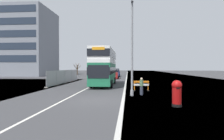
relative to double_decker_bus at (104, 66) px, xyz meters
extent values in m
cube|color=#38383A|center=(0.99, -11.94, -2.68)|extent=(140.00, 280.00, 0.10)
cube|color=#B2AFA8|center=(2.96, -11.94, -2.64)|extent=(0.24, 196.00, 0.01)
cube|color=silver|center=(-1.54, -11.94, -2.64)|extent=(0.16, 168.00, 0.01)
cube|color=#1E6B47|center=(0.00, 0.01, -0.94)|extent=(2.66, 10.70, 2.69)
cube|color=white|center=(0.00, 0.01, 0.60)|extent=(2.66, 10.70, 0.40)
cube|color=white|center=(0.00, 0.01, 1.56)|extent=(2.63, 10.60, 1.51)
cube|color=black|center=(0.00, 0.01, -0.54)|extent=(2.68, 10.81, 0.86)
cube|color=black|center=(0.00, 0.01, 1.56)|extent=(2.67, 10.76, 0.83)
cube|color=black|center=(0.04, -5.35, -0.60)|extent=(2.37, 0.08, 1.48)
cube|color=orange|center=(0.04, -5.35, 1.98)|extent=(1.42, 0.07, 0.32)
cube|color=#1E6B47|center=(0.00, 0.01, -2.10)|extent=(2.68, 10.81, 0.36)
cylinder|color=black|center=(-1.26, -3.31, -2.13)|extent=(0.31, 1.00, 1.00)
cylinder|color=black|center=(1.31, -3.29, -2.13)|extent=(0.31, 1.00, 1.00)
cylinder|color=black|center=(-1.31, 2.94, -2.13)|extent=(0.31, 1.00, 1.00)
cylinder|color=black|center=(1.27, 2.96, -2.13)|extent=(0.31, 1.00, 1.00)
cylinder|color=gray|center=(3.68, -9.45, 1.44)|extent=(0.18, 0.18, 8.16)
cube|color=slate|center=(3.68, -9.45, 5.64)|extent=(0.20, 0.70, 0.20)
cylinder|color=gray|center=(3.68, -9.45, -2.38)|extent=(0.29, 0.29, 0.50)
cylinder|color=black|center=(6.44, -13.77, -2.54)|extent=(0.62, 0.62, 0.18)
cylinder|color=#AD0F0F|center=(6.44, -13.77, -1.87)|extent=(0.58, 0.58, 1.18)
sphere|color=#AD0F0F|center=(6.44, -13.77, -1.28)|extent=(0.65, 0.65, 0.65)
cube|color=black|center=(6.44, -14.07, -1.42)|extent=(0.22, 0.03, 0.07)
cube|color=orange|center=(4.74, -5.73, -1.67)|extent=(1.62, 0.23, 0.20)
cube|color=white|center=(4.74, -5.73, -1.99)|extent=(1.62, 0.23, 0.20)
cube|color=orange|center=(4.02, -5.80, -2.15)|extent=(0.08, 0.08, 0.97)
cube|color=black|center=(4.02, -5.80, -2.59)|extent=(0.18, 0.45, 0.08)
cube|color=orange|center=(5.47, -5.67, -2.15)|extent=(0.08, 0.08, 0.97)
cube|color=black|center=(5.47, -5.67, -2.59)|extent=(0.18, 0.45, 0.08)
cube|color=#A8AAAD|center=(-6.59, -2.29, -1.58)|extent=(0.04, 3.26, 2.02)
cube|color=#A8AAAD|center=(-6.59, 1.11, -1.58)|extent=(0.04, 3.26, 2.02)
cube|color=#A8AAAD|center=(-6.59, 4.51, -1.58)|extent=(0.04, 3.26, 2.02)
cube|color=#A8AAAD|center=(-6.59, 7.91, -1.58)|extent=(0.04, 3.26, 2.02)
cylinder|color=#939699|center=(-6.59, -3.99, -1.58)|extent=(0.06, 0.06, 2.12)
cube|color=gray|center=(-6.59, -3.99, -2.57)|extent=(0.44, 0.20, 0.12)
cylinder|color=#939699|center=(-6.59, -0.59, -1.58)|extent=(0.06, 0.06, 2.12)
cube|color=gray|center=(-6.59, -0.59, -2.57)|extent=(0.44, 0.20, 0.12)
cylinder|color=#939699|center=(-6.59, 2.81, -1.58)|extent=(0.06, 0.06, 2.12)
cube|color=gray|center=(-6.59, 2.81, -2.57)|extent=(0.44, 0.20, 0.12)
cylinder|color=#939699|center=(-6.59, 6.21, -1.58)|extent=(0.06, 0.06, 2.12)
cube|color=gray|center=(-6.59, 6.21, -2.57)|extent=(0.44, 0.20, 0.12)
cylinder|color=#939699|center=(-6.59, 9.61, -1.58)|extent=(0.06, 0.06, 2.12)
cube|color=gray|center=(-6.59, 9.61, -2.57)|extent=(0.44, 0.20, 0.12)
cube|color=maroon|center=(0.25, 15.23, -1.83)|extent=(1.76, 4.00, 1.26)
cube|color=black|center=(0.25, 15.23, -0.87)|extent=(1.62, 2.20, 0.66)
cylinder|color=black|center=(1.12, 16.47, -2.33)|extent=(0.20, 0.60, 0.60)
cylinder|color=black|center=(-0.63, 16.47, -2.33)|extent=(0.20, 0.60, 0.60)
cylinder|color=black|center=(1.12, 13.98, -2.33)|extent=(0.20, 0.60, 0.60)
cylinder|color=black|center=(-0.63, 13.98, -2.33)|extent=(0.20, 0.60, 0.60)
cube|color=navy|center=(0.13, 23.14, -1.84)|extent=(1.84, 4.47, 1.23)
cube|color=black|center=(0.13, 23.14, -0.88)|extent=(1.70, 2.46, 0.68)
cylinder|color=black|center=(1.05, 24.52, -2.33)|extent=(0.20, 0.60, 0.60)
cylinder|color=black|center=(-0.79, 24.52, -2.33)|extent=(0.20, 0.60, 0.60)
cylinder|color=black|center=(1.05, 21.75, -2.33)|extent=(0.20, 0.60, 0.60)
cylinder|color=black|center=(-0.79, 21.75, -2.33)|extent=(0.20, 0.60, 0.60)
cube|color=black|center=(-0.12, 29.56, -1.82)|extent=(1.84, 4.12, 1.26)
cube|color=black|center=(-0.12, 29.56, -0.83)|extent=(1.69, 2.26, 0.72)
cylinder|color=black|center=(0.80, 30.84, -2.33)|extent=(0.20, 0.60, 0.60)
cylinder|color=black|center=(-1.03, 30.84, -2.33)|extent=(0.20, 0.60, 0.60)
cylinder|color=black|center=(0.80, 28.29, -2.33)|extent=(0.20, 0.60, 0.60)
cylinder|color=black|center=(-1.03, 28.29, -2.33)|extent=(0.20, 0.60, 0.60)
cylinder|color=#4C3D2D|center=(-13.71, 35.92, -1.00)|extent=(0.40, 0.40, 3.26)
cylinder|color=#4C3D2D|center=(-13.13, 35.98, -0.14)|extent=(1.28, 0.28, 1.35)
cylinder|color=#4C3D2D|center=(-13.56, 36.44, 0.42)|extent=(0.50, 1.23, 1.70)
cylinder|color=#4C3D2D|center=(-14.12, 36.37, 0.80)|extent=(0.99, 1.07, 0.91)
cylinder|color=#4C3D2D|center=(-14.24, 35.54, 0.05)|extent=(1.30, 1.00, 1.83)
cylinder|color=#4C3D2D|center=(-13.28, 35.05, 0.15)|extent=(1.06, 1.89, 1.44)
cylinder|color=#2D3342|center=(4.55, -8.84, -2.23)|extent=(0.29, 0.29, 0.80)
cylinder|color=#51704C|center=(4.55, -8.84, -1.56)|extent=(0.34, 0.34, 0.55)
sphere|color=beige|center=(4.55, -8.84, -1.17)|extent=(0.22, 0.22, 0.22)
cube|color=gray|center=(-32.07, 29.77, 7.47)|extent=(23.24, 14.88, 20.21)
camera|label=1|loc=(3.34, -26.04, -0.14)|focal=30.21mm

